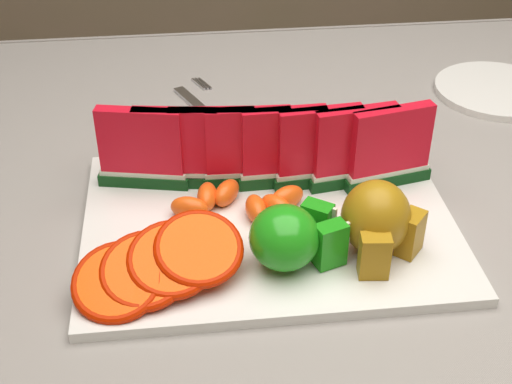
% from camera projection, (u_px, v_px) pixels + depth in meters
% --- Properties ---
extents(table, '(1.40, 0.90, 0.75)m').
position_uv_depth(table, '(329.00, 266.00, 0.89)').
color(table, '#493117').
rests_on(table, ground).
extents(tablecloth, '(1.53, 1.03, 0.20)m').
position_uv_depth(tablecloth, '(332.00, 226.00, 0.85)').
color(tablecloth, gray).
rests_on(tablecloth, table).
extents(platter, '(0.40, 0.30, 0.01)m').
position_uv_depth(platter, '(269.00, 223.00, 0.78)').
color(platter, silver).
rests_on(platter, tablecloth).
extents(apple_cluster, '(0.10, 0.09, 0.07)m').
position_uv_depth(apple_cluster, '(291.00, 237.00, 0.70)').
color(apple_cluster, '#23920F').
rests_on(apple_cluster, platter).
extents(pear_cluster, '(0.09, 0.09, 0.08)m').
position_uv_depth(pear_cluster, '(378.00, 220.00, 0.71)').
color(pear_cluster, '#9B590C').
rests_on(pear_cluster, platter).
extents(side_plate, '(0.23, 0.23, 0.01)m').
position_uv_depth(side_plate, '(497.00, 90.00, 1.04)').
color(side_plate, silver).
rests_on(side_plate, tablecloth).
extents(fork, '(0.08, 0.19, 0.00)m').
position_uv_depth(fork, '(205.00, 109.00, 1.00)').
color(fork, silver).
rests_on(fork, tablecloth).
extents(watermelon_row, '(0.39, 0.07, 0.10)m').
position_uv_depth(watermelon_row, '(266.00, 150.00, 0.80)').
color(watermelon_row, '#0C370B').
rests_on(watermelon_row, platter).
extents(orange_fan_front, '(0.18, 0.13, 0.05)m').
position_uv_depth(orange_fan_front, '(159.00, 265.00, 0.68)').
color(orange_fan_front, '#CE4303').
rests_on(orange_fan_front, platter).
extents(orange_fan_back, '(0.34, 0.11, 0.05)m').
position_uv_depth(orange_fan_back, '(258.00, 147.00, 0.86)').
color(orange_fan_back, '#CE4303').
rests_on(orange_fan_back, platter).
extents(tangerine_segments, '(0.16, 0.08, 0.03)m').
position_uv_depth(tangerine_segments, '(240.00, 202.00, 0.78)').
color(tangerine_segments, orange).
rests_on(tangerine_segments, platter).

